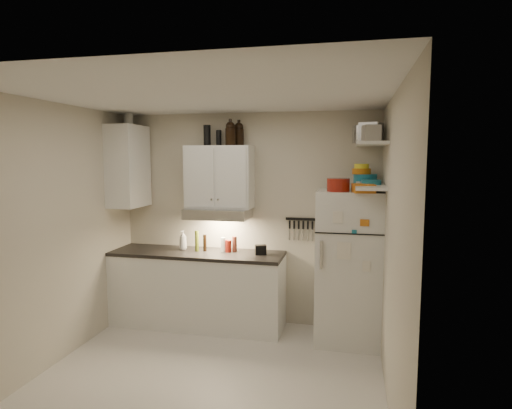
# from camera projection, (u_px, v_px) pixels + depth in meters

# --- Properties ---
(floor) EXTENTS (3.20, 3.00, 0.02)m
(floor) POSITION_uv_depth(u_px,v_px,m) (209.00, 379.00, 4.01)
(floor) COLOR silver
(floor) RESTS_ON ground
(ceiling) EXTENTS (3.20, 3.00, 0.02)m
(ceiling) POSITION_uv_depth(u_px,v_px,m) (205.00, 94.00, 3.72)
(ceiling) COLOR white
(ceiling) RESTS_ON ground
(back_wall) EXTENTS (3.20, 0.02, 2.60)m
(back_wall) POSITION_uv_depth(u_px,v_px,m) (247.00, 219.00, 5.32)
(back_wall) COLOR beige
(back_wall) RESTS_ON ground
(left_wall) EXTENTS (0.02, 3.00, 2.60)m
(left_wall) POSITION_uv_depth(u_px,v_px,m) (52.00, 235.00, 4.21)
(left_wall) COLOR beige
(left_wall) RESTS_ON ground
(right_wall) EXTENTS (0.02, 3.00, 2.60)m
(right_wall) POSITION_uv_depth(u_px,v_px,m) (393.00, 250.00, 3.51)
(right_wall) COLOR beige
(right_wall) RESTS_ON ground
(base_cabinet) EXTENTS (2.10, 0.60, 0.88)m
(base_cabinet) POSITION_uv_depth(u_px,v_px,m) (198.00, 290.00, 5.24)
(base_cabinet) COLOR white
(base_cabinet) RESTS_ON floor
(countertop) EXTENTS (2.10, 0.62, 0.04)m
(countertop) POSITION_uv_depth(u_px,v_px,m) (197.00, 253.00, 5.19)
(countertop) COLOR black
(countertop) RESTS_ON base_cabinet
(upper_cabinet) EXTENTS (0.80, 0.33, 0.75)m
(upper_cabinet) POSITION_uv_depth(u_px,v_px,m) (220.00, 177.00, 5.16)
(upper_cabinet) COLOR white
(upper_cabinet) RESTS_ON back_wall
(side_cabinet) EXTENTS (0.33, 0.55, 1.00)m
(side_cabinet) POSITION_uv_depth(u_px,v_px,m) (128.00, 166.00, 5.27)
(side_cabinet) COLOR white
(side_cabinet) RESTS_ON left_wall
(range_hood) EXTENTS (0.76, 0.46, 0.12)m
(range_hood) POSITION_uv_depth(u_px,v_px,m) (218.00, 213.00, 5.15)
(range_hood) COLOR silver
(range_hood) RESTS_ON back_wall
(fridge) EXTENTS (0.70, 0.68, 1.70)m
(fridge) POSITION_uv_depth(u_px,v_px,m) (349.00, 266.00, 4.76)
(fridge) COLOR white
(fridge) RESTS_ON floor
(shelf_hi) EXTENTS (0.30, 0.95, 0.03)m
(shelf_hi) POSITION_uv_depth(u_px,v_px,m) (371.00, 144.00, 4.44)
(shelf_hi) COLOR white
(shelf_hi) RESTS_ON right_wall
(shelf_lo) EXTENTS (0.30, 0.95, 0.03)m
(shelf_lo) POSITION_uv_depth(u_px,v_px,m) (370.00, 186.00, 4.49)
(shelf_lo) COLOR white
(shelf_lo) RESTS_ON right_wall
(knife_strip) EXTENTS (0.42, 0.02, 0.03)m
(knife_strip) POSITION_uv_depth(u_px,v_px,m) (303.00, 219.00, 5.15)
(knife_strip) COLOR black
(knife_strip) RESTS_ON back_wall
(dutch_oven) EXTENTS (0.28, 0.28, 0.14)m
(dutch_oven) POSITION_uv_depth(u_px,v_px,m) (338.00, 185.00, 4.55)
(dutch_oven) COLOR maroon
(dutch_oven) RESTS_ON fridge
(book_stack) EXTENTS (0.25, 0.29, 0.09)m
(book_stack) POSITION_uv_depth(u_px,v_px,m) (363.00, 188.00, 4.40)
(book_stack) COLOR #C96B19
(book_stack) RESTS_ON fridge
(spice_jar) EXTENTS (0.07, 0.07, 0.10)m
(spice_jar) POSITION_uv_depth(u_px,v_px,m) (359.00, 186.00, 4.60)
(spice_jar) COLOR silver
(spice_jar) RESTS_ON fridge
(stock_pot) EXTENTS (0.28, 0.28, 0.19)m
(stock_pot) POSITION_uv_depth(u_px,v_px,m) (364.00, 135.00, 4.70)
(stock_pot) COLOR silver
(stock_pot) RESTS_ON shelf_hi
(tin_a) EXTENTS (0.26, 0.25, 0.20)m
(tin_a) POSITION_uv_depth(u_px,v_px,m) (371.00, 133.00, 4.43)
(tin_a) COLOR #AAAAAD
(tin_a) RESTS_ON shelf_hi
(tin_b) EXTENTS (0.19, 0.19, 0.15)m
(tin_b) POSITION_uv_depth(u_px,v_px,m) (371.00, 133.00, 4.11)
(tin_b) COLOR #AAAAAD
(tin_b) RESTS_ON shelf_hi
(bowl_teal) EXTENTS (0.26, 0.26, 0.10)m
(bowl_teal) POSITION_uv_depth(u_px,v_px,m) (365.00, 179.00, 4.74)
(bowl_teal) COLOR #186F88
(bowl_teal) RESTS_ON shelf_lo
(bowl_orange) EXTENTS (0.20, 0.20, 0.06)m
(bowl_orange) POSITION_uv_depth(u_px,v_px,m) (361.00, 171.00, 4.72)
(bowl_orange) COLOR #C26E12
(bowl_orange) RESTS_ON bowl_teal
(bowl_yellow) EXTENTS (0.16, 0.16, 0.05)m
(bowl_yellow) POSITION_uv_depth(u_px,v_px,m) (362.00, 166.00, 4.72)
(bowl_yellow) COLOR yellow
(bowl_yellow) RESTS_ON bowl_orange
(plates) EXTENTS (0.27, 0.27, 0.05)m
(plates) POSITION_uv_depth(u_px,v_px,m) (371.00, 182.00, 4.50)
(plates) COLOR #186F88
(plates) RESTS_ON shelf_lo
(growler_a) EXTENTS (0.13, 0.13, 0.29)m
(growler_a) POSITION_uv_depth(u_px,v_px,m) (230.00, 133.00, 5.03)
(growler_a) COLOR black
(growler_a) RESTS_ON upper_cabinet
(growler_b) EXTENTS (0.13, 0.13, 0.28)m
(growler_b) POSITION_uv_depth(u_px,v_px,m) (239.00, 134.00, 5.13)
(growler_b) COLOR black
(growler_b) RESTS_ON upper_cabinet
(thermos_a) EXTENTS (0.08, 0.08, 0.19)m
(thermos_a) POSITION_uv_depth(u_px,v_px,m) (219.00, 138.00, 5.18)
(thermos_a) COLOR black
(thermos_a) RESTS_ON upper_cabinet
(thermos_b) EXTENTS (0.11, 0.11, 0.25)m
(thermos_b) POSITION_uv_depth(u_px,v_px,m) (207.00, 135.00, 5.17)
(thermos_b) COLOR black
(thermos_b) RESTS_ON upper_cabinet
(side_jar) EXTENTS (0.15, 0.15, 0.15)m
(side_jar) POSITION_uv_depth(u_px,v_px,m) (129.00, 120.00, 5.29)
(side_jar) COLOR silver
(side_jar) RESTS_ON side_cabinet
(soap_bottle) EXTENTS (0.13, 0.13, 0.27)m
(soap_bottle) POSITION_uv_depth(u_px,v_px,m) (183.00, 239.00, 5.30)
(soap_bottle) COLOR white
(soap_bottle) RESTS_ON countertop
(pepper_mill) EXTENTS (0.07, 0.07, 0.19)m
(pepper_mill) POSITION_uv_depth(u_px,v_px,m) (235.00, 244.00, 5.18)
(pepper_mill) COLOR maroon
(pepper_mill) RESTS_ON countertop
(oil_bottle) EXTENTS (0.05, 0.05, 0.25)m
(oil_bottle) POSITION_uv_depth(u_px,v_px,m) (197.00, 241.00, 5.20)
(oil_bottle) COLOR #556218
(oil_bottle) RESTS_ON countertop
(vinegar_bottle) EXTENTS (0.05, 0.05, 0.20)m
(vinegar_bottle) POSITION_uv_depth(u_px,v_px,m) (205.00, 243.00, 5.22)
(vinegar_bottle) COLOR black
(vinegar_bottle) RESTS_ON countertop
(clear_bottle) EXTENTS (0.06, 0.06, 0.18)m
(clear_bottle) POSITION_uv_depth(u_px,v_px,m) (223.00, 245.00, 5.17)
(clear_bottle) COLOR silver
(clear_bottle) RESTS_ON countertop
(red_jar) EXTENTS (0.08, 0.08, 0.15)m
(red_jar) POSITION_uv_depth(u_px,v_px,m) (228.00, 246.00, 5.16)
(red_jar) COLOR maroon
(red_jar) RESTS_ON countertop
(caddy) EXTENTS (0.15, 0.13, 0.11)m
(caddy) POSITION_uv_depth(u_px,v_px,m) (261.00, 250.00, 5.04)
(caddy) COLOR black
(caddy) RESTS_ON countertop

